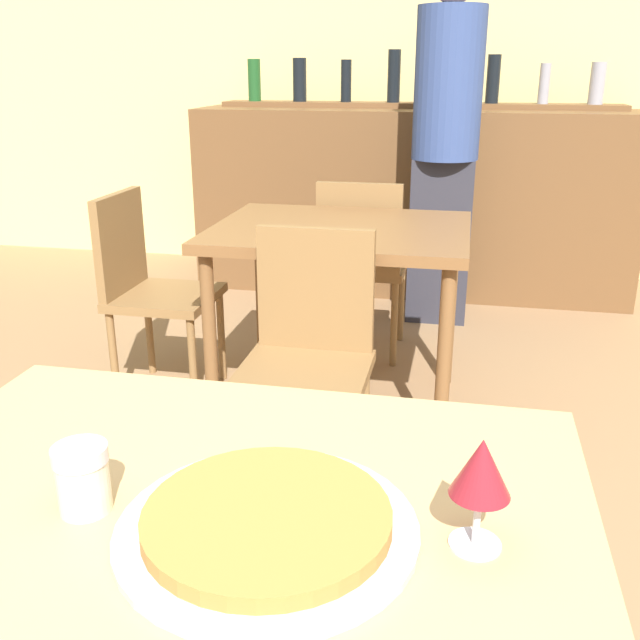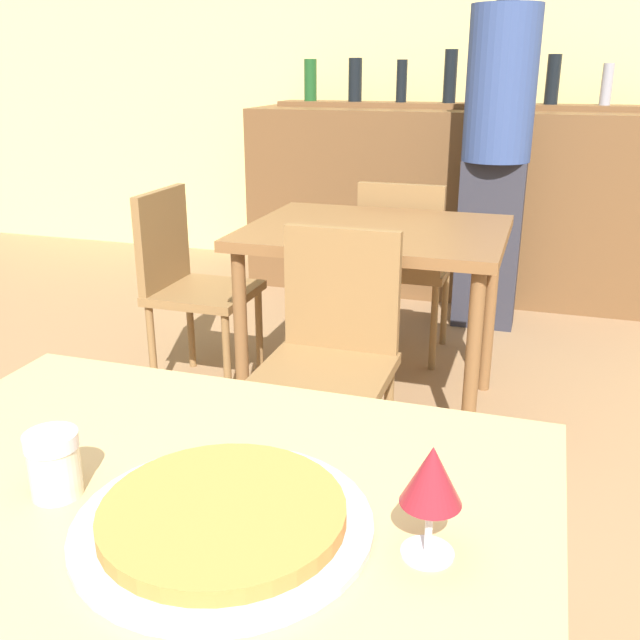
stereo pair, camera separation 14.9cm
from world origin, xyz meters
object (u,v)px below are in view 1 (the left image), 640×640
at_px(chair_far_side_back, 362,257).
at_px(chair_far_side_left, 147,281).
at_px(cheese_shaker, 83,478).
at_px(chair_far_side_front, 309,345).
at_px(wine_glass, 481,471).
at_px(pizza_tray, 267,522).
at_px(person_standing, 446,134).

distance_m(chair_far_side_back, chair_far_side_left, 0.99).
bearing_deg(chair_far_side_back, cheese_shaker, 88.87).
relative_size(chair_far_side_front, wine_glass, 5.33).
relative_size(pizza_tray, wine_glass, 2.61).
bearing_deg(wine_glass, person_standing, 93.25).
height_order(chair_far_side_front, wine_glass, wine_glass).
height_order(chair_far_side_back, cheese_shaker, chair_far_side_back).
relative_size(chair_far_side_left, wine_glass, 5.33).
bearing_deg(chair_far_side_left, cheese_shaker, -157.37).
bearing_deg(cheese_shaker, wine_glass, 3.05).
bearing_deg(pizza_tray, chair_far_side_left, 119.46).
distance_m(cheese_shaker, person_standing, 3.03).
bearing_deg(chair_far_side_back, wine_glass, 101.97).
xyz_separation_m(pizza_tray, wine_glass, (0.28, 0.03, 0.10)).
bearing_deg(wine_glass, pizza_tray, -173.86).
xyz_separation_m(chair_far_side_front, wine_glass, (0.50, -1.23, 0.35)).
bearing_deg(person_standing, wine_glass, -86.75).
distance_m(chair_far_side_front, person_standing, 1.84).
xyz_separation_m(pizza_tray, cheese_shaker, (-0.27, 0.00, 0.03)).
relative_size(chair_far_side_back, chair_far_side_left, 1.00).
height_order(cheese_shaker, wine_glass, wine_glass).
relative_size(pizza_tray, person_standing, 0.23).
relative_size(chair_far_side_front, chair_far_side_left, 1.00).
bearing_deg(pizza_tray, wine_glass, 6.14).
distance_m(pizza_tray, person_standing, 3.01).
bearing_deg(chair_far_side_front, pizza_tray, -79.96).
xyz_separation_m(chair_far_side_front, pizza_tray, (0.22, -1.26, 0.25)).
bearing_deg(chair_far_side_left, pizza_tray, -150.54).
distance_m(chair_far_side_left, wine_glass, 2.25).
height_order(pizza_tray, wine_glass, wine_glass).
height_order(chair_far_side_back, wine_glass, wine_glass).
bearing_deg(person_standing, chair_far_side_left, -134.16).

